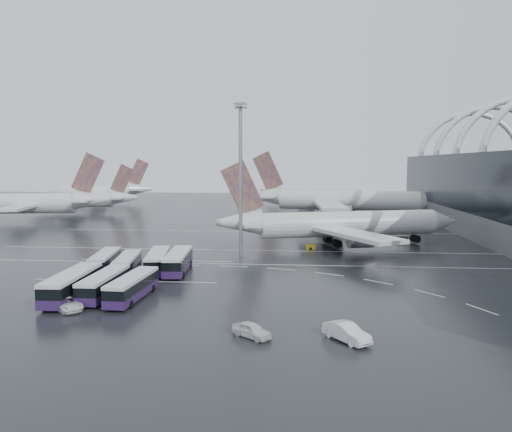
# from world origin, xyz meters

# --- Properties ---
(ground) EXTENTS (420.00, 420.00, 0.00)m
(ground) POSITION_xyz_m (0.00, 0.00, 0.00)
(ground) COLOR black
(ground) RESTS_ON ground
(lane_marking_near) EXTENTS (120.00, 0.25, 0.01)m
(lane_marking_near) POSITION_xyz_m (0.00, -2.00, 0.01)
(lane_marking_near) COLOR silver
(lane_marking_near) RESTS_ON ground
(lane_marking_mid) EXTENTS (120.00, 0.25, 0.01)m
(lane_marking_mid) POSITION_xyz_m (0.00, 12.00, 0.01)
(lane_marking_mid) COLOR silver
(lane_marking_mid) RESTS_ON ground
(lane_marking_far) EXTENTS (120.00, 0.25, 0.01)m
(lane_marking_far) POSITION_xyz_m (0.00, 40.00, 0.01)
(lane_marking_far) COLOR silver
(lane_marking_far) RESTS_ON ground
(bus_bay_line_south) EXTENTS (28.00, 0.25, 0.01)m
(bus_bay_line_south) POSITION_xyz_m (-24.00, -16.00, 0.01)
(bus_bay_line_south) COLOR silver
(bus_bay_line_south) RESTS_ON ground
(bus_bay_line_north) EXTENTS (28.00, 0.25, 0.01)m
(bus_bay_line_north) POSITION_xyz_m (-24.00, 0.00, 0.01)
(bus_bay_line_north) COLOR silver
(bus_bay_line_north) RESTS_ON ground
(airliner_main) EXTENTS (52.74, 45.67, 18.20)m
(airliner_main) POSITION_xyz_m (9.84, 18.82, 4.56)
(airliner_main) COLOR silver
(airliner_main) RESTS_ON ground
(airliner_gate_b) EXTENTS (62.46, 55.56, 21.71)m
(airliner_gate_b) POSITION_xyz_m (14.41, 76.69, 5.43)
(airliner_gate_b) COLOR silver
(airliner_gate_b) RESTS_ON ground
(airliner_gate_c) EXTENTS (51.42, 46.68, 18.44)m
(airliner_gate_c) POSITION_xyz_m (8.35, 137.10, 4.61)
(airliner_gate_c) COLOR silver
(airliner_gate_c) RESTS_ON ground
(jet_remote_west) EXTENTS (48.02, 38.86, 20.93)m
(jet_remote_west) POSITION_xyz_m (-79.02, 57.64, 5.40)
(jet_remote_west) COLOR silver
(jet_remote_west) RESTS_ON ground
(jet_remote_mid) EXTENTS (40.09, 32.38, 17.44)m
(jet_remote_mid) POSITION_xyz_m (-75.21, 84.95, 4.50)
(jet_remote_mid) COLOR silver
(jet_remote_mid) RESTS_ON ground
(jet_remote_far) EXTENTS (45.00, 36.55, 19.84)m
(jet_remote_far) POSITION_xyz_m (-85.40, 126.98, 5.12)
(jet_remote_far) COLOR silver
(jet_remote_far) RESTS_ON ground
(bus_row_near_a) EXTENTS (4.53, 12.40, 2.99)m
(bus_row_near_a) POSITION_xyz_m (-29.68, -9.31, 1.64)
(bus_row_near_a) COLOR #2F143F
(bus_row_near_a) RESTS_ON ground
(bus_row_near_b) EXTENTS (4.58, 12.25, 2.95)m
(bus_row_near_b) POSITION_xyz_m (-25.17, -11.51, 1.62)
(bus_row_near_b) COLOR #2F143F
(bus_row_near_b) RESTS_ON ground
(bus_row_near_c) EXTENTS (4.97, 13.07, 3.14)m
(bus_row_near_c) POSITION_xyz_m (-21.02, -8.76, 1.73)
(bus_row_near_c) COLOR #2F143F
(bus_row_near_c) RESTS_ON ground
(bus_row_near_d) EXTENTS (4.16, 13.56, 3.29)m
(bus_row_near_d) POSITION_xyz_m (-17.54, -9.18, 1.81)
(bus_row_near_d) COLOR #2F143F
(bus_row_near_d) RESTS_ON ground
(bus_row_far_a) EXTENTS (3.78, 13.99, 3.41)m
(bus_row_far_a) POSITION_xyz_m (-27.43, -25.96, 1.88)
(bus_row_far_a) COLOR #2F143F
(bus_row_far_a) RESTS_ON ground
(bus_row_far_b) EXTENTS (3.04, 12.47, 3.07)m
(bus_row_far_b) POSITION_xyz_m (-23.64, -24.69, 1.69)
(bus_row_far_b) COLOR #2F143F
(bus_row_far_b) RESTS_ON ground
(bus_row_far_c) EXTENTS (3.42, 12.51, 3.05)m
(bus_row_far_c) POSITION_xyz_m (-19.48, -25.69, 1.68)
(bus_row_far_c) COLOR #2F143F
(bus_row_far_c) RESTS_ON ground
(van_curve_a) EXTENTS (5.73, 5.59, 1.52)m
(van_curve_a) POSITION_xyz_m (-25.75, -31.15, 0.76)
(van_curve_a) COLOR silver
(van_curve_a) RESTS_ON ground
(van_curve_b) EXTENTS (4.62, 4.10, 1.51)m
(van_curve_b) POSITION_xyz_m (-2.73, -38.56, 0.76)
(van_curve_b) COLOR silver
(van_curve_b) RESTS_ON ground
(van_curve_c) EXTENTS (4.83, 5.42, 1.78)m
(van_curve_c) POSITION_xyz_m (6.71, -38.79, 0.89)
(van_curve_c) COLOR silver
(van_curve_c) RESTS_ON ground
(floodlight_mast) EXTENTS (2.19, 2.19, 28.55)m
(floodlight_mast) POSITION_xyz_m (-9.04, 5.27, 17.96)
(floodlight_mast) COLOR gray
(floodlight_mast) RESTS_ON ground
(gse_cart_belly_c) EXTENTS (1.90, 1.12, 1.03)m
(gse_cart_belly_c) POSITION_xyz_m (4.30, 14.48, 0.52)
(gse_cart_belly_c) COLOR gold
(gse_cart_belly_c) RESTS_ON ground
(gse_cart_belly_d) EXTENTS (2.23, 1.32, 1.22)m
(gse_cart_belly_d) POSITION_xyz_m (25.28, 26.80, 0.61)
(gse_cart_belly_d) COLOR slate
(gse_cart_belly_d) RESTS_ON ground
(gse_cart_belly_e) EXTENTS (2.42, 1.43, 1.32)m
(gse_cart_belly_e) POSITION_xyz_m (19.14, 35.31, 0.66)
(gse_cart_belly_e) COLOR gold
(gse_cart_belly_e) RESTS_ON ground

